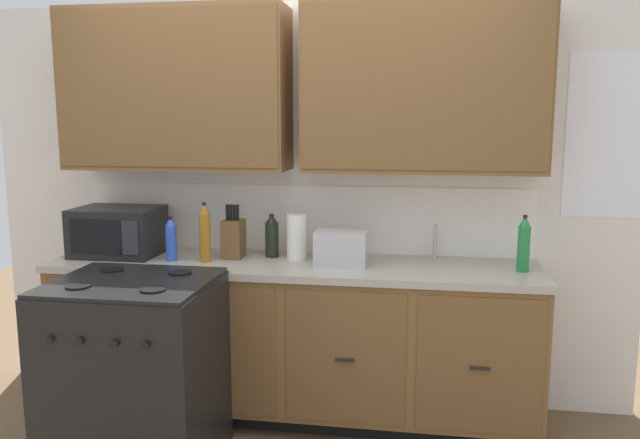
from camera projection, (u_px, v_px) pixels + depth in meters
name	position (u px, v px, depth m)	size (l,w,h in m)	color
wall_unit	(299.00, 134.00, 3.57)	(3.89, 0.40, 2.37)	white
counter_run	(293.00, 338.00, 3.56)	(2.72, 0.64, 0.91)	black
stove_range	(136.00, 374.00, 3.05)	(0.76, 0.68, 0.95)	black
microwave	(118.00, 231.00, 3.66)	(0.48, 0.37, 0.28)	black
toaster	(341.00, 248.00, 3.40)	(0.28, 0.18, 0.19)	#B7B7BC
knife_block	(233.00, 238.00, 3.58)	(0.11, 0.14, 0.31)	brown
sink_faucet	(435.00, 242.00, 3.56)	(0.02, 0.02, 0.20)	#B2B5BA
paper_towel_roll	(297.00, 237.00, 3.54)	(0.12, 0.12, 0.26)	white
bottle_green	(524.00, 244.00, 3.26)	(0.06, 0.06, 0.30)	#237A38
bottle_blue	(171.00, 239.00, 3.51)	(0.06, 0.06, 0.25)	blue
bottle_dark	(272.00, 236.00, 3.61)	(0.08, 0.08, 0.25)	black
bottle_amber	(205.00, 233.00, 3.47)	(0.06, 0.06, 0.34)	#9E6619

